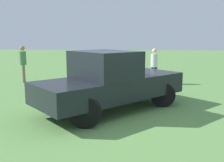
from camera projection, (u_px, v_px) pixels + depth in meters
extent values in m
plane|color=#5B8C47|center=(112.00, 116.00, 7.05)|extent=(80.00, 80.00, 0.00)
cylinder|color=black|center=(130.00, 88.00, 9.13)|extent=(0.78, 0.22, 0.78)
cylinder|color=black|center=(163.00, 95.00, 7.99)|extent=(0.78, 0.22, 0.78)
cylinder|color=black|center=(56.00, 101.00, 7.24)|extent=(0.78, 0.22, 0.78)
cylinder|color=black|center=(85.00, 112.00, 6.10)|extent=(0.78, 0.22, 0.78)
cube|color=black|center=(144.00, 81.00, 8.44)|extent=(2.60, 2.60, 0.64)
cube|color=black|center=(105.00, 75.00, 7.31)|extent=(2.34, 2.33, 1.40)
cube|color=slate|center=(105.00, 60.00, 7.24)|extent=(2.08, 2.07, 0.48)
cube|color=black|center=(78.00, 93.00, 6.79)|extent=(2.86, 2.86, 0.60)
cube|color=silver|center=(160.00, 86.00, 9.04)|extent=(1.32, 1.31, 0.16)
cylinder|color=#7A6B51|center=(24.00, 73.00, 12.50)|extent=(0.14, 0.14, 0.88)
cylinder|color=#7A6B51|center=(24.00, 74.00, 12.31)|extent=(0.14, 0.14, 0.88)
cylinder|color=#477F4C|center=(23.00, 58.00, 12.28)|extent=(0.42, 0.42, 0.66)
sphere|color=#A87A56|center=(22.00, 48.00, 12.19)|extent=(0.24, 0.24, 0.24)
cylinder|color=navy|center=(155.00, 75.00, 12.05)|extent=(0.14, 0.14, 0.82)
cylinder|color=navy|center=(152.00, 75.00, 11.96)|extent=(0.14, 0.14, 0.82)
cylinder|color=silver|center=(154.00, 60.00, 11.88)|extent=(0.44, 0.44, 0.62)
sphere|color=beige|center=(154.00, 51.00, 11.80)|extent=(0.22, 0.22, 0.22)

